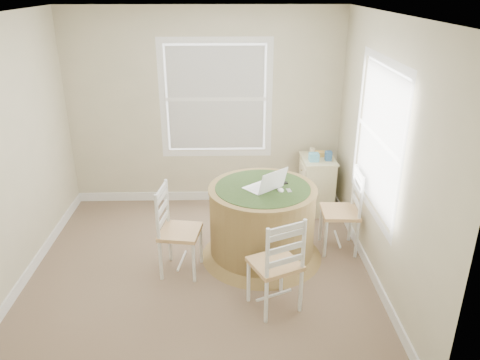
{
  "coord_description": "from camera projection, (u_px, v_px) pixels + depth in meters",
  "views": [
    {
      "loc": [
        0.32,
        -4.21,
        2.87
      ],
      "look_at": [
        0.43,
        0.45,
        0.87
      ],
      "focal_mm": 35.0,
      "sensor_mm": 36.0,
      "label": 1
    }
  ],
  "objects": [
    {
      "name": "keys",
      "position": [
        285.0,
        183.0,
        5.06
      ],
      "size": [
        0.07,
        0.06,
        0.02
      ],
      "primitive_type": "cube",
      "rotation": [
        0.0,
        0.0,
        0.19
      ],
      "color": "black",
      "rests_on": "round_table"
    },
    {
      "name": "chair_left",
      "position": [
        180.0,
        231.0,
        4.83
      ],
      "size": [
        0.46,
        0.47,
        0.95
      ],
      "primitive_type": null,
      "rotation": [
        0.0,
        0.0,
        1.42
      ],
      "color": "white",
      "rests_on": "ground"
    },
    {
      "name": "laptop",
      "position": [
        265.0,
        186.0,
        4.93
      ],
      "size": [
        0.49,
        0.48,
        0.25
      ],
      "rotation": [
        0.0,
        0.0,
        3.84
      ],
      "color": "white",
      "rests_on": "round_table"
    },
    {
      "name": "room",
      "position": [
        214.0,
        152.0,
        4.63
      ],
      "size": [
        3.64,
        3.64,
        2.64
      ],
      "color": "#7F6651",
      "rests_on": "ground"
    },
    {
      "name": "tissue_box",
      "position": [
        314.0,
        157.0,
        5.95
      ],
      "size": [
        0.12,
        0.12,
        0.1
      ],
      "primitive_type": "cube",
      "rotation": [
        0.0,
        0.0,
        0.03
      ],
      "color": "#5FB9DA",
      "rests_on": "corner_chest"
    },
    {
      "name": "round_table",
      "position": [
        262.0,
        219.0,
        5.12
      ],
      "size": [
        1.34,
        1.34,
        0.84
      ],
      "rotation": [
        0.0,
        0.0,
        0.19
      ],
      "color": "olive",
      "rests_on": "ground"
    },
    {
      "name": "corner_chest",
      "position": [
        316.0,
        184.0,
        6.2
      ],
      "size": [
        0.43,
        0.57,
        0.74
      ],
      "rotation": [
        0.0,
        0.0,
        0.03
      ],
      "color": "beige",
      "rests_on": "ground"
    },
    {
      "name": "phone",
      "position": [
        289.0,
        191.0,
        4.89
      ],
      "size": [
        0.06,
        0.1,
        0.02
      ],
      "primitive_type": "cube",
      "rotation": [
        0.0,
        0.0,
        0.19
      ],
      "color": "#B7BABF",
      "rests_on": "round_table"
    },
    {
      "name": "chair_near",
      "position": [
        275.0,
        263.0,
        4.29
      ],
      "size": [
        0.55,
        0.54,
        0.95
      ],
      "primitive_type": null,
      "rotation": [
        0.0,
        0.0,
        3.57
      ],
      "color": "white",
      "rests_on": "ground"
    },
    {
      "name": "mouse",
      "position": [
        281.0,
        190.0,
        4.88
      ],
      "size": [
        0.08,
        0.12,
        0.04
      ],
      "primitive_type": "ellipsoid",
      "rotation": [
        0.0,
        0.0,
        0.19
      ],
      "color": "white",
      "rests_on": "round_table"
    },
    {
      "name": "chair_right",
      "position": [
        340.0,
        212.0,
        5.25
      ],
      "size": [
        0.42,
        0.44,
        0.95
      ],
      "primitive_type": null,
      "rotation": [
        0.0,
        0.0,
        -1.61
      ],
      "color": "white",
      "rests_on": "ground"
    },
    {
      "name": "box_yellow",
      "position": [
        321.0,
        154.0,
        6.12
      ],
      "size": [
        0.15,
        0.1,
        0.06
      ],
      "primitive_type": "cube",
      "rotation": [
        0.0,
        0.0,
        0.03
      ],
      "color": "#EDB753",
      "rests_on": "corner_chest"
    },
    {
      "name": "box_blue",
      "position": [
        328.0,
        156.0,
        5.96
      ],
      "size": [
        0.08,
        0.08,
        0.12
      ],
      "primitive_type": "cube",
      "rotation": [
        0.0,
        0.0,
        0.03
      ],
      "color": "#2F5B8D",
      "rests_on": "corner_chest"
    },
    {
      "name": "cup_cream",
      "position": [
        313.0,
        151.0,
        6.16
      ],
      "size": [
        0.07,
        0.07,
        0.09
      ],
      "primitive_type": "cylinder",
      "color": "beige",
      "rests_on": "corner_chest"
    }
  ]
}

